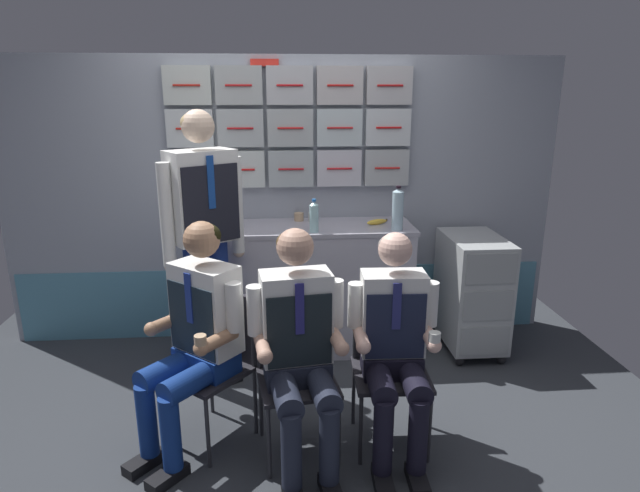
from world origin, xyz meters
name	(u,v)px	position (x,y,z in m)	size (l,w,h in m)	color
ground	(291,435)	(0.00, 0.00, -0.02)	(4.80, 4.80, 0.04)	#33373D
galley_bulkhead	(285,198)	(0.01, 1.37, 1.11)	(4.20, 0.14, 2.15)	#989EAB
galley_counter	(308,287)	(0.16, 1.09, 0.48)	(1.54, 0.53, 0.96)	#BAB8C6
service_trolley	(472,290)	(1.39, 0.97, 0.47)	(0.40, 0.65, 0.87)	black
folding_chair_left	(219,350)	(-0.39, 0.06, 0.51)	(0.56, 0.56, 0.83)	#2D2D33
crew_member_left	(195,330)	(-0.49, -0.06, 0.69)	(0.64, 0.67, 1.26)	black
folding_chair_center	(294,359)	(0.03, -0.07, 0.51)	(0.45, 0.45, 0.83)	#2D2D33
crew_member_center	(299,341)	(0.05, -0.23, 0.68)	(0.50, 0.64, 1.25)	black
folding_chair_right	(388,352)	(0.55, -0.03, 0.51)	(0.41, 0.42, 0.83)	#2D2D33
crew_member_right	(395,340)	(0.54, -0.19, 0.66)	(0.48, 0.59, 1.21)	black
crew_member_standing	(204,224)	(-0.51, 0.63, 1.09)	(0.48, 0.42, 1.79)	black
water_bottle_short	(314,217)	(0.20, 0.91, 1.06)	(0.06, 0.06, 0.23)	#ABDCDF
sparkling_bottle_green	(398,209)	(0.79, 0.92, 1.11)	(0.08, 0.08, 0.31)	silver
espresso_cup_small	(238,220)	(-0.34, 1.11, 1.00)	(0.07, 0.07, 0.09)	silver
paper_cup_blue	(299,216)	(0.11, 1.25, 0.99)	(0.07, 0.07, 0.06)	tan
coffee_cup_white	(312,217)	(0.21, 1.22, 0.99)	(0.06, 0.06, 0.07)	silver
snack_banana	(377,222)	(0.68, 1.09, 0.98)	(0.17, 0.10, 0.04)	yellow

